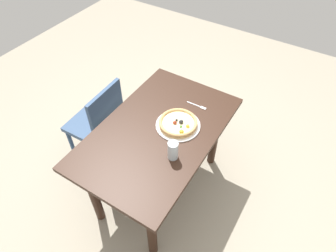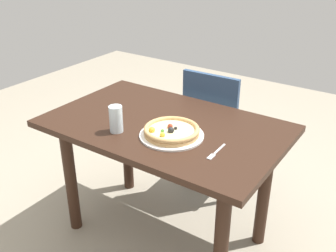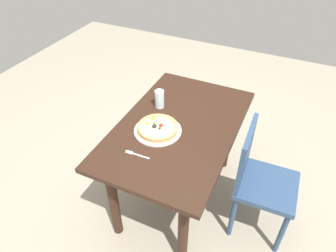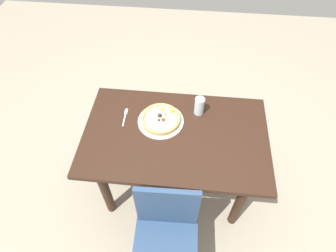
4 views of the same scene
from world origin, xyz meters
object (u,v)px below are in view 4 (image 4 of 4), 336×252
(drinking_glass, at_px, (199,106))
(plate, at_px, (161,121))
(fork, at_px, (125,116))
(pizza, at_px, (161,119))
(dining_table, at_px, (175,145))
(chair_near, at_px, (166,237))

(drinking_glass, bearing_deg, plate, -156.55)
(plate, relative_size, drinking_glass, 2.34)
(plate, xyz_separation_m, fork, (-0.26, 0.03, -0.00))
(pizza, xyz_separation_m, fork, (-0.26, 0.03, -0.03))
(dining_table, distance_m, pizza, 0.22)
(chair_near, distance_m, fork, 0.87)
(plate, xyz_separation_m, pizza, (0.00, 0.00, 0.03))
(plate, height_order, fork, plate)
(chair_near, xyz_separation_m, fork, (-0.37, 0.74, 0.26))
(fork, bearing_deg, pizza, -96.93)
(pizza, bearing_deg, fork, 174.36)
(dining_table, bearing_deg, pizza, 137.79)
(pizza, xyz_separation_m, drinking_glass, (0.26, 0.11, 0.04))
(chair_near, relative_size, plate, 2.74)
(dining_table, distance_m, fork, 0.42)
(drinking_glass, bearing_deg, fork, -170.58)
(plate, height_order, drinking_glass, drinking_glass)
(dining_table, distance_m, plate, 0.20)
(plate, bearing_deg, pizza, 57.69)
(dining_table, height_order, pizza, pizza)
(plate, bearing_deg, fork, 174.12)
(chair_near, distance_m, plate, 0.77)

